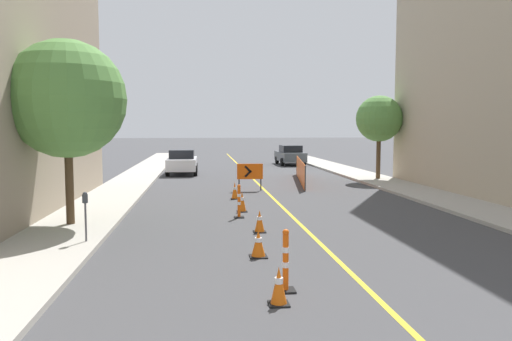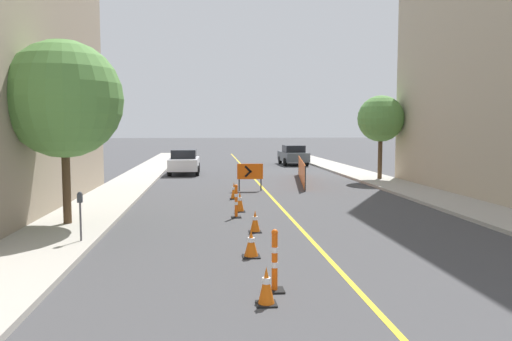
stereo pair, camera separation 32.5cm
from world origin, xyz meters
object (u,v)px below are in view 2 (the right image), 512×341
at_px(traffic_cone_fifth, 240,202).
at_px(parked_car_curb_near, 184,162).
at_px(traffic_cone_second, 266,286).
at_px(parked_car_curb_mid, 293,155).
at_px(parking_meter_near_curb, 80,206).
at_px(street_tree_left_near, 64,99).
at_px(traffic_cone_third, 251,244).
at_px(delineator_post_front, 275,265).
at_px(delineator_post_rear, 236,203).
at_px(arrow_barricade_primary, 250,172).
at_px(street_tree_right_near, 381,119).
at_px(traffic_cone_farthest, 234,191).
at_px(traffic_cone_fourth, 255,221).

height_order(traffic_cone_fifth, parked_car_curb_near, parked_car_curb_near).
distance_m(traffic_cone_second, parked_car_curb_mid, 32.02).
bearing_deg(traffic_cone_second, parking_meter_near_curb, 131.83).
xyz_separation_m(parked_car_curb_near, parking_meter_near_curb, (-1.71, -19.52, 0.22)).
xyz_separation_m(parking_meter_near_curb, street_tree_left_near, (-0.98, 2.43, 2.79)).
height_order(traffic_cone_second, street_tree_left_near, street_tree_left_near).
relative_size(traffic_cone_third, traffic_cone_fifth, 0.87).
distance_m(traffic_cone_third, traffic_cone_fifth, 6.26).
relative_size(delineator_post_front, delineator_post_rear, 1.03).
bearing_deg(arrow_barricade_primary, delineator_post_front, -91.23).
distance_m(delineator_post_rear, parking_meter_near_curb, 5.49).
bearing_deg(arrow_barricade_primary, traffic_cone_fifth, -96.50).
height_order(delineator_post_front, street_tree_right_near, street_tree_right_near).
distance_m(traffic_cone_farthest, street_tree_left_near, 8.37).
xyz_separation_m(traffic_cone_fifth, arrow_barricade_primary, (0.86, 5.85, 0.53)).
height_order(traffic_cone_farthest, street_tree_right_near, street_tree_right_near).
relative_size(traffic_cone_fifth, street_tree_left_near, 0.13).
height_order(traffic_cone_fifth, parked_car_curb_mid, parked_car_curb_mid).
distance_m(traffic_cone_fourth, street_tree_left_near, 6.64).
distance_m(traffic_cone_fifth, parking_meter_near_curb, 6.45).
bearing_deg(delineator_post_front, traffic_cone_third, 94.95).
relative_size(traffic_cone_third, parked_car_curb_near, 0.15).
bearing_deg(delineator_post_front, parking_meter_near_curb, 137.84).
bearing_deg(traffic_cone_fourth, street_tree_right_near, 57.69).
height_order(delineator_post_front, arrow_barricade_primary, arrow_barricade_primary).
bearing_deg(delineator_post_rear, delineator_post_front, -88.00).
distance_m(traffic_cone_fifth, street_tree_left_near, 6.73).
bearing_deg(street_tree_right_near, traffic_cone_second, -114.55).
xyz_separation_m(traffic_cone_fifth, street_tree_right_near, (8.50, 9.58, 3.11)).
height_order(traffic_cone_farthest, parking_meter_near_curb, parking_meter_near_curb).
distance_m(traffic_cone_fifth, street_tree_right_near, 13.18).
relative_size(delineator_post_front, parking_meter_near_curb, 0.92).
relative_size(traffic_cone_fifth, parking_meter_near_curb, 0.58).
relative_size(parked_car_curb_mid, parking_meter_near_curb, 3.49).
bearing_deg(traffic_cone_fourth, delineator_post_rear, 99.63).
xyz_separation_m(traffic_cone_fourth, street_tree_right_near, (8.29, 13.11, 3.16)).
xyz_separation_m(traffic_cone_second, arrow_barricade_primary, (1.03, 15.23, 0.56)).
distance_m(traffic_cone_fifth, delineator_post_rear, 1.18).
bearing_deg(parked_car_curb_near, traffic_cone_fourth, -80.36).
height_order(traffic_cone_fourth, street_tree_right_near, street_tree_right_near).
height_order(traffic_cone_fifth, street_tree_right_near, street_tree_right_near).
relative_size(arrow_barricade_primary, parked_car_curb_near, 0.30).
height_order(delineator_post_rear, parked_car_curb_mid, parked_car_curb_mid).
height_order(parked_car_curb_near, parking_meter_near_curb, parked_car_curb_near).
xyz_separation_m(traffic_cone_third, traffic_cone_fifth, (0.15, 6.26, 0.05)).
distance_m(traffic_cone_fifth, parked_car_curb_near, 15.02).
height_order(traffic_cone_farthest, street_tree_left_near, street_tree_left_near).
relative_size(parked_car_curb_mid, street_tree_right_near, 0.94).
bearing_deg(traffic_cone_second, delineator_post_rear, 90.23).
bearing_deg(arrow_barricade_primary, traffic_cone_second, -91.96).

